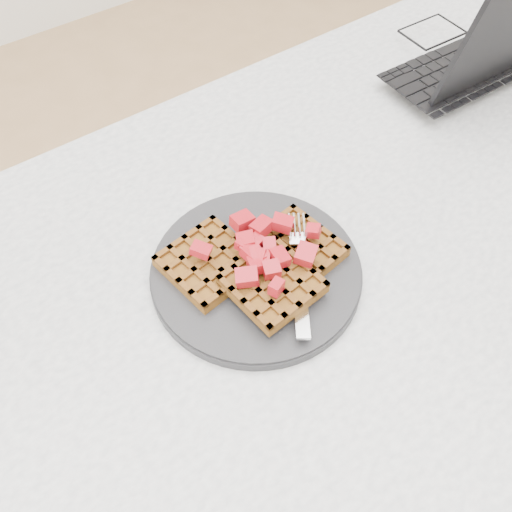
{
  "coord_description": "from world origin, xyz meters",
  "views": [
    {
      "loc": [
        -0.38,
        -0.3,
        1.33
      ],
      "look_at": [
        -0.14,
        0.04,
        0.79
      ],
      "focal_mm": 40.0,
      "sensor_mm": 36.0,
      "label": 1
    }
  ],
  "objects": [
    {
      "name": "fork",
      "position": [
        -0.11,
        -0.0,
        0.77
      ],
      "size": [
        0.12,
        0.16,
        0.02
      ],
      "primitive_type": null,
      "rotation": [
        0.0,
        0.0,
        -0.61
      ],
      "color": "silver",
      "rests_on": "plate"
    },
    {
      "name": "table",
      "position": [
        0.0,
        0.0,
        0.64
      ],
      "size": [
        1.2,
        0.8,
        0.75
      ],
      "color": "silver",
      "rests_on": "ground"
    },
    {
      "name": "waffles",
      "position": [
        -0.14,
        0.03,
        0.78
      ],
      "size": [
        0.21,
        0.18,
        0.03
      ],
      "color": "brown",
      "rests_on": "plate"
    },
    {
      "name": "plate",
      "position": [
        -0.14,
        0.04,
        0.76
      ],
      "size": [
        0.26,
        0.26,
        0.02
      ],
      "primitive_type": "cylinder",
      "color": "black",
      "rests_on": "table"
    },
    {
      "name": "ground",
      "position": [
        0.0,
        0.0,
        0.0
      ],
      "size": [
        4.0,
        4.0,
        0.0
      ],
      "primitive_type": "plane",
      "color": "tan",
      "rests_on": "ground"
    },
    {
      "name": "strawberry_pile",
      "position": [
        -0.14,
        0.04,
        0.8
      ],
      "size": [
        0.15,
        0.15,
        0.02
      ],
      "primitive_type": null,
      "color": "maroon",
      "rests_on": "waffles"
    },
    {
      "name": "laptop",
      "position": [
        0.4,
        0.18,
        0.79
      ],
      "size": [
        0.34,
        0.25,
        0.22
      ],
      "rotation": [
        0.0,
        0.0,
        3.1
      ],
      "color": "black",
      "rests_on": "table"
    }
  ]
}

